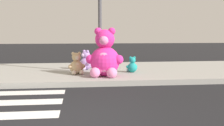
{
  "coord_description": "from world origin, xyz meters",
  "views": [
    {
      "loc": [
        0.38,
        -4.07,
        1.42
      ],
      "look_at": [
        1.27,
        3.6,
        0.55
      ],
      "focal_mm": 44.76,
      "sensor_mm": 36.0,
      "label": 1
    }
  ],
  "objects_px": {
    "plush_pink_large": "(105,57)",
    "plush_teal": "(132,66)",
    "plush_tan": "(77,65)",
    "sign_pole": "(100,17)",
    "plush_white": "(110,63)",
    "plush_lavender": "(85,62)"
  },
  "relations": [
    {
      "from": "sign_pole",
      "to": "plush_white",
      "type": "relative_size",
      "value": 5.78
    },
    {
      "from": "plush_white",
      "to": "plush_tan",
      "type": "relative_size",
      "value": 0.83
    },
    {
      "from": "plush_pink_large",
      "to": "plush_tan",
      "type": "xyz_separation_m",
      "value": [
        -0.81,
        0.5,
        -0.29
      ]
    },
    {
      "from": "plush_teal",
      "to": "plush_white",
      "type": "distance_m",
      "value": 1.05
    },
    {
      "from": "sign_pole",
      "to": "plush_tan",
      "type": "bearing_deg",
      "value": -172.62
    },
    {
      "from": "plush_pink_large",
      "to": "plush_white",
      "type": "relative_size",
      "value": 2.5
    },
    {
      "from": "plush_pink_large",
      "to": "plush_teal",
      "type": "bearing_deg",
      "value": 36.29
    },
    {
      "from": "sign_pole",
      "to": "plush_pink_large",
      "type": "height_order",
      "value": "sign_pole"
    },
    {
      "from": "plush_pink_large",
      "to": "plush_teal",
      "type": "height_order",
      "value": "plush_pink_large"
    },
    {
      "from": "plush_tan",
      "to": "plush_lavender",
      "type": "xyz_separation_m",
      "value": [
        0.29,
        0.93,
        -0.0
      ]
    },
    {
      "from": "plush_pink_large",
      "to": "plush_lavender",
      "type": "xyz_separation_m",
      "value": [
        -0.52,
        1.43,
        -0.29
      ]
    },
    {
      "from": "plush_pink_large",
      "to": "plush_white",
      "type": "height_order",
      "value": "plush_pink_large"
    },
    {
      "from": "plush_white",
      "to": "plush_lavender",
      "type": "height_order",
      "value": "plush_lavender"
    },
    {
      "from": "plush_teal",
      "to": "plush_tan",
      "type": "xyz_separation_m",
      "value": [
        -1.73,
        -0.18,
        0.07
      ]
    },
    {
      "from": "plush_teal",
      "to": "plush_tan",
      "type": "distance_m",
      "value": 1.74
    },
    {
      "from": "plush_tan",
      "to": "plush_white",
      "type": "bearing_deg",
      "value": 42.79
    },
    {
      "from": "plush_white",
      "to": "plush_lavender",
      "type": "xyz_separation_m",
      "value": [
        -0.82,
        -0.1,
        0.05
      ]
    },
    {
      "from": "plush_tan",
      "to": "sign_pole",
      "type": "bearing_deg",
      "value": 7.38
    },
    {
      "from": "plush_white",
      "to": "sign_pole",
      "type": "bearing_deg",
      "value": -112.82
    },
    {
      "from": "plush_teal",
      "to": "plush_white",
      "type": "xyz_separation_m",
      "value": [
        -0.62,
        0.85,
        0.02
      ]
    },
    {
      "from": "plush_tan",
      "to": "plush_lavender",
      "type": "height_order",
      "value": "plush_tan"
    },
    {
      "from": "sign_pole",
      "to": "plush_pink_large",
      "type": "distance_m",
      "value": 1.29
    }
  ]
}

